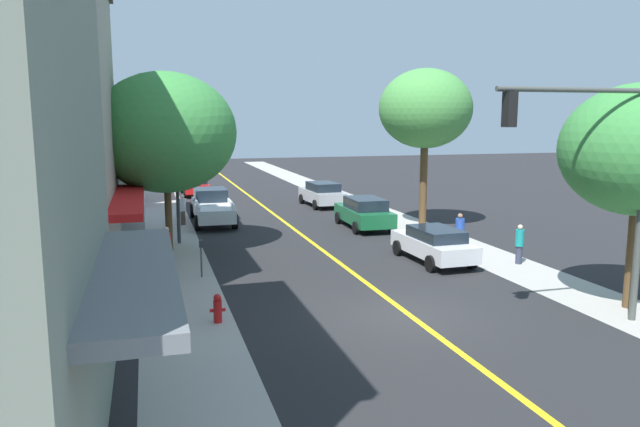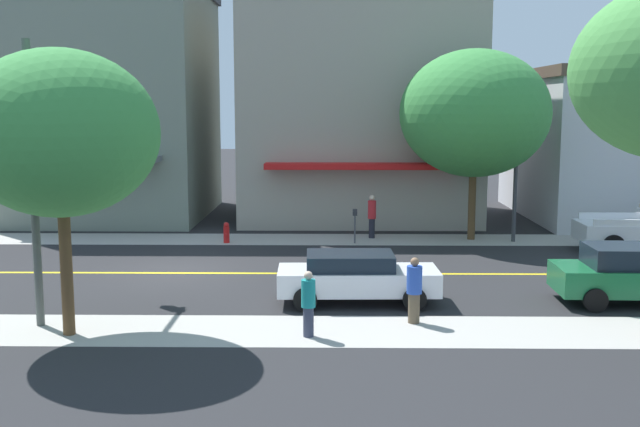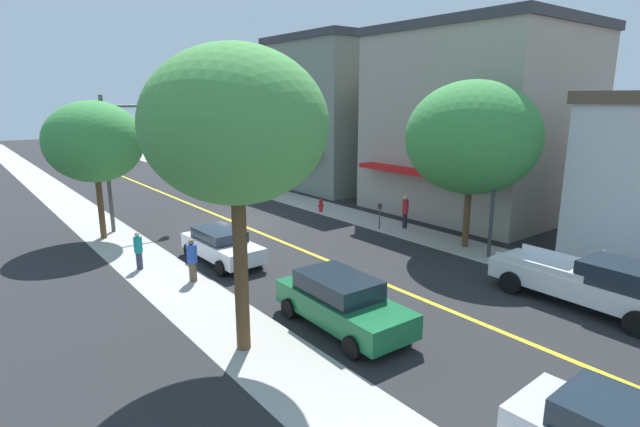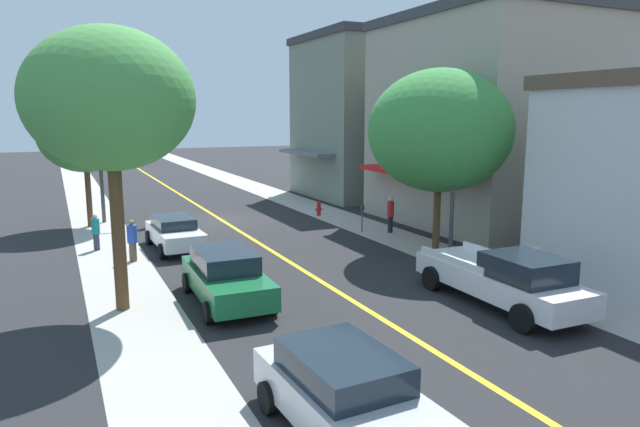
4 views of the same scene
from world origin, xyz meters
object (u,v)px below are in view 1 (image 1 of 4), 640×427
at_px(pedestrian_red_shirt, 167,249).
at_px(white_pickup_truck, 212,206).
at_px(pedestrian_teal_shirt, 519,243).
at_px(street_lamp, 176,153).
at_px(white_sedan_right_curb, 434,244).
at_px(traffic_light_mast, 604,160).
at_px(street_tree_left_near, 640,150).
at_px(pedestrian_blue_shirt, 460,232).
at_px(pedestrian_white_shirt, 183,209).
at_px(fire_hydrant, 218,308).
at_px(silver_sedan_right_curb, 322,194).
at_px(parking_meter, 201,253).
at_px(green_sedan_right_curb, 364,212).
at_px(street_tree_right_corner, 425,109).
at_px(street_tree_left_far, 165,133).
at_px(red_sedan_left_curb, 195,185).

bearing_deg(pedestrian_red_shirt, white_pickup_truck, 116.70).
relative_size(pedestrian_teal_shirt, pedestrian_red_shirt, 0.89).
relative_size(street_lamp, pedestrian_teal_shirt, 4.25).
xyz_separation_m(white_sedan_right_curb, pedestrian_red_shirt, (-10.33, 0.98, 0.20)).
bearing_deg(traffic_light_mast, street_tree_left_near, -155.35).
bearing_deg(pedestrian_teal_shirt, pedestrian_blue_shirt, -170.70).
distance_m(pedestrian_white_shirt, pedestrian_blue_shirt, 14.98).
xyz_separation_m(fire_hydrant, pedestrian_white_shirt, (0.01, 16.35, 0.46)).
xyz_separation_m(street_tree_left_near, silver_sedan_right_curb, (-2.97, 23.01, -3.97)).
relative_size(street_tree_left_near, parking_meter, 4.92).
relative_size(fire_hydrant, green_sedan_right_curb, 0.17).
distance_m(traffic_light_mast, street_lamp, 17.96).
bearing_deg(street_tree_left_near, parking_meter, 149.38).
distance_m(fire_hydrant, pedestrian_teal_shirt, 12.79).
height_order(fire_hydrant, white_pickup_truck, white_pickup_truck).
xyz_separation_m(traffic_light_mast, pedestrian_red_shirt, (-11.23, 8.91, -3.64)).
xyz_separation_m(white_sedan_right_curb, white_pickup_truck, (-7.54, 11.83, 0.14)).
bearing_deg(traffic_light_mast, street_tree_right_corner, -97.72).
bearing_deg(street_tree_right_corner, parking_meter, -150.33).
relative_size(traffic_light_mast, pedestrian_red_shirt, 3.92).
xyz_separation_m(street_tree_right_corner, street_tree_left_far, (-13.03, -2.11, -1.06)).
bearing_deg(white_sedan_right_curb, parking_meter, 86.89).
xyz_separation_m(red_sedan_left_curb, pedestrian_teal_shirt, (10.58, -25.36, 0.07)).
distance_m(fire_hydrant, silver_sedan_right_curb, 22.85).
bearing_deg(red_sedan_left_curb, silver_sedan_right_curb, -137.30).
bearing_deg(street_lamp, pedestrian_blue_shirt, -24.42).
distance_m(street_tree_left_far, pedestrian_teal_shirt, 15.21).
bearing_deg(street_tree_left_far, red_sedan_left_curb, 82.22).
bearing_deg(street_tree_left_far, pedestrian_teal_shirt, -25.35).
relative_size(street_tree_right_corner, pedestrian_teal_shirt, 5.20).
distance_m(red_sedan_left_curb, pedestrian_white_shirt, 12.76).
bearing_deg(white_pickup_truck, traffic_light_mast, -155.94).
xyz_separation_m(fire_hydrant, red_sedan_left_curb, (1.67, 28.99, 0.35)).
bearing_deg(pedestrian_blue_shirt, traffic_light_mast, -10.25).
height_order(street_tree_right_corner, pedestrian_red_shirt, street_tree_right_corner).
bearing_deg(pedestrian_teal_shirt, pedestrian_white_shirt, -150.98).
bearing_deg(pedestrian_blue_shirt, fire_hydrant, -64.55).
bearing_deg(parking_meter, pedestrian_teal_shirt, -6.85).
relative_size(traffic_light_mast, white_pickup_truck, 1.15).
bearing_deg(street_tree_left_far, pedestrian_white_shirt, 81.65).
bearing_deg(traffic_light_mast, parking_meter, -39.11).
xyz_separation_m(parking_meter, white_sedan_right_curb, (9.15, -0.25, -0.15)).
bearing_deg(white_pickup_truck, green_sedan_right_curb, -117.23).
relative_size(street_tree_left_near, street_tree_right_corner, 0.82).
bearing_deg(pedestrian_red_shirt, green_sedan_right_curb, 74.85).
bearing_deg(pedestrian_blue_shirt, street_tree_left_far, -110.79).
height_order(street_tree_left_near, parking_meter, street_tree_left_near).
bearing_deg(white_pickup_truck, pedestrian_blue_shirt, -136.88).
bearing_deg(street_lamp, pedestrian_teal_shirt, -31.72).
height_order(red_sedan_left_curb, white_sedan_right_curb, red_sedan_left_curb).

